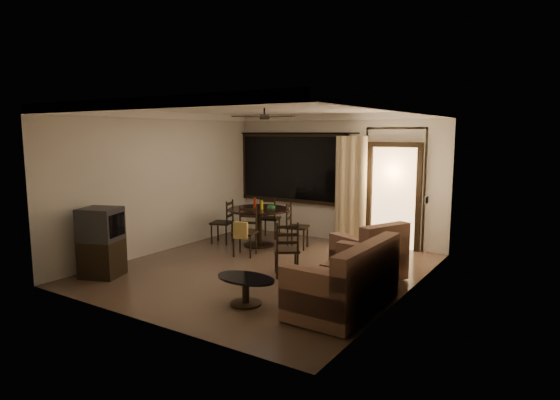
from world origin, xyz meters
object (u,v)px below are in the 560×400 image
Objects in this scene: dining_chair_north at (270,226)px; sofa at (348,283)px; dining_chair_west at (223,230)px; side_chair at (287,260)px; dining_table at (259,216)px; tv_cabinet at (102,242)px; dining_chair_east at (297,235)px; armchair at (371,256)px; coffee_table at (246,286)px; dining_chair_south at (245,240)px.

sofa is at bearing 120.57° from dining_chair_north.
dining_chair_west reaches higher than side_chair.
tv_cabinet reaches higher than dining_table.
dining_chair_east is at bearing -101.47° from side_chair.
armchair is 2.30m from coffee_table.
tv_cabinet reaches higher than dining_chair_east.
dining_chair_east is at bearing 16.64° from dining_table.
armchair is at bearing 10.33° from tv_cabinet.
dining_table is 0.72× the size of sofa.
side_chair is at bearing -42.82° from dining_chair_south.
dining_chair_west is at bearing 134.67° from coffee_table.
dining_chair_south is at bearing -73.38° from dining_table.
dining_table reaches higher than coffee_table.
dining_chair_north is (-0.23, 0.75, -0.35)m from dining_table.
tv_cabinet is (-0.72, -3.93, 0.30)m from dining_chair_north.
dining_chair_south is at bearing 153.13° from sofa.
dining_chair_east is 1.93m from side_chair.
dining_chair_east is 1.00× the size of dining_chair_north.
dining_chair_east is at bearing 42.18° from tv_cabinet.
dining_table is at bearing 89.93° from dining_chair_east.
tv_cabinet is 4.47m from armchair.
sofa is (3.94, -2.12, 0.09)m from dining_chair_west.
dining_chair_south and dining_chair_north have the same top height.
dining_chair_east and dining_chair_north have the same top height.
side_chair is (-1.51, 0.85, -0.10)m from sofa.
dining_chair_east is (0.80, 0.24, -0.35)m from dining_table.
coffee_table is at bearing -154.58° from sofa.
tv_cabinet reaches higher than coffee_table.
dining_chair_east is at bearing 175.03° from armchair.
dining_chair_east is at bearing 90.00° from dining_chair_west.
dining_chair_west is 3.73m from armchair.
dining_chair_west is at bearing 152.85° from sofa.
side_chair is at bearing 45.92° from dining_chair_west.
tv_cabinet is at bearing 136.20° from dining_chair_east.
dining_chair_east is at bearing 45.70° from dining_chair_south.
dining_chair_south is 1.00× the size of dining_chair_north.
dining_table reaches higher than side_chair.
dining_chair_west is 2.74m from side_chair.
side_chair is at bearing 112.83° from dining_chair_north.
dining_chair_west is at bearing -64.41° from side_chair.
side_chair is (0.83, -1.74, -0.00)m from dining_chair_east.
dining_chair_east is 1.15m from dining_chair_north.
armchair is (3.10, -1.63, 0.10)m from dining_chair_north.
sofa is at bearing -44.65° from dining_chair_south.
dining_table is at bearing 90.07° from dining_chair_west.
dining_chair_west is 1.15m from dining_chair_north.
dining_chair_west is 1.05× the size of coffee_table.
dining_chair_north is (-0.47, 1.57, -0.02)m from dining_chair_south.
dining_chair_north is at bearing 106.81° from dining_table.
sofa is at bearing -56.65° from armchair.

